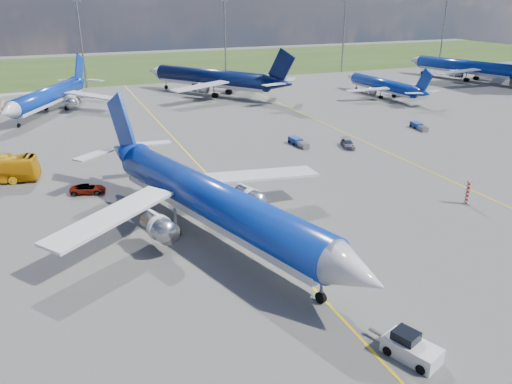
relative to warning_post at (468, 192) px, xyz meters
name	(u,v)px	position (x,y,z in m)	size (l,w,h in m)	color
ground	(305,279)	(-26.00, -8.00, -1.50)	(400.00, 400.00, 0.00)	#545452
grass_strip	(108,67)	(-26.00, 142.00, -1.50)	(400.00, 80.00, 0.01)	#2D4719
taxiway_lines	(213,179)	(-25.83, 19.70, -1.49)	(60.25, 160.00, 0.02)	yellow
floodlight_masts	(157,37)	(-16.00, 102.00, 11.06)	(202.20, 0.50, 22.70)	slate
warning_post	(468,192)	(0.00, 0.00, 0.00)	(0.50, 0.50, 3.00)	red
bg_jet_nnw	(51,113)	(-45.66, 72.68, -1.50)	(29.98, 39.35, 10.31)	#0B2FA3
bg_jet_n	(212,95)	(-7.38, 79.42, -1.50)	(35.34, 46.38, 12.15)	#07123D
bg_jet_ne	(382,97)	(30.95, 61.11, -1.50)	(24.48, 32.13, 8.41)	#0B2FA3
bg_jet_ene	(462,80)	(69.08, 74.52, -1.50)	(32.20, 42.26, 11.07)	#0B2FA3
main_airliner	(214,238)	(-31.09, 2.84, -1.50)	(35.00, 45.93, 12.03)	#0B2FA3
pushback_tug	(410,348)	(-23.92, -19.87, -0.76)	(3.28, 5.42, 1.83)	silver
service_car_b	(88,189)	(-42.17, 20.73, -0.89)	(2.01, 4.36, 1.21)	#999999
service_car_c	(348,144)	(-0.49, 26.20, -0.86)	(1.79, 4.40, 1.28)	#999999
baggage_tug_w	(298,142)	(-7.60, 30.32, -0.98)	(1.66, 5.05, 1.12)	navy
baggage_tug_c	(138,158)	(-34.03, 31.65, -0.98)	(3.25, 5.05, 1.11)	#1A5E9C
baggage_tug_e	(419,126)	(18.34, 31.60, -1.00)	(2.04, 4.93, 1.08)	#19389A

